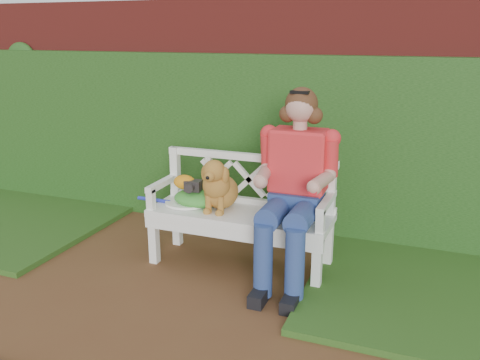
% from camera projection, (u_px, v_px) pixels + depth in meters
% --- Properties ---
extents(ground, '(60.00, 60.00, 0.00)m').
position_uv_depth(ground, '(143.00, 298.00, 3.76)').
color(ground, brown).
extents(brick_wall, '(10.00, 0.30, 2.20)m').
position_uv_depth(brick_wall, '(236.00, 113.00, 5.16)').
color(brick_wall, maroon).
rests_on(brick_wall, ground).
extents(ivy_hedge, '(10.00, 0.18, 1.70)m').
position_uv_depth(ivy_hedge, '(228.00, 142.00, 5.03)').
color(ivy_hedge, '#316022').
rests_on(ivy_hedge, ground).
extents(garden_bench, '(1.61, 0.69, 0.48)m').
position_uv_depth(garden_bench, '(240.00, 239.00, 4.23)').
color(garden_bench, white).
rests_on(garden_bench, ground).
extents(seated_woman, '(0.73, 0.92, 1.53)m').
position_uv_depth(seated_woman, '(296.00, 185.00, 3.90)').
color(seated_woman, '#D53F5F').
rests_on(seated_woman, ground).
extents(dog, '(0.32, 0.42, 0.45)m').
position_uv_depth(dog, '(220.00, 183.00, 4.16)').
color(dog, brown).
rests_on(dog, garden_bench).
extents(tennis_racket, '(0.66, 0.29, 0.03)m').
position_uv_depth(tennis_racket, '(181.00, 203.00, 4.31)').
color(tennis_racket, white).
rests_on(tennis_racket, garden_bench).
extents(green_bag, '(0.48, 0.41, 0.14)m').
position_uv_depth(green_bag, '(197.00, 198.00, 4.29)').
color(green_bag, '#156B16').
rests_on(green_bag, garden_bench).
extents(camera_item, '(0.15, 0.12, 0.09)m').
position_uv_depth(camera_item, '(193.00, 186.00, 4.24)').
color(camera_item, black).
rests_on(camera_item, green_bag).
extents(baseball_glove, '(0.23, 0.20, 0.12)m').
position_uv_depth(baseball_glove, '(185.00, 182.00, 4.28)').
color(baseball_glove, orange).
rests_on(baseball_glove, green_bag).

